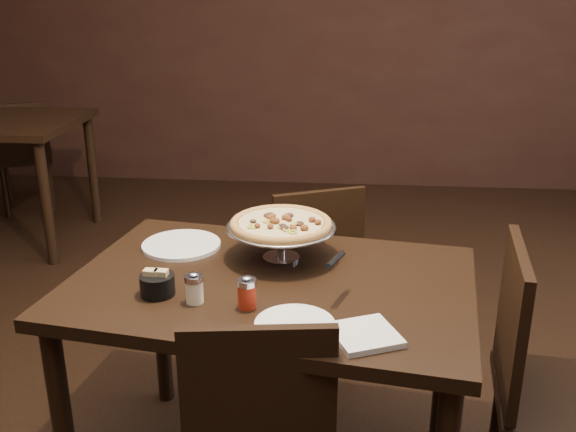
{
  "coord_description": "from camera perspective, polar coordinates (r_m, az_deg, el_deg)",
  "views": [
    {
      "loc": [
        0.17,
        -1.87,
        1.64
      ],
      "look_at": [
        0.01,
        -0.02,
        0.97
      ],
      "focal_mm": 40.0,
      "sensor_mm": 36.0,
      "label": 1
    }
  ],
  "objects": [
    {
      "name": "room",
      "position": [
        1.91,
        1.8,
        12.73
      ],
      "size": [
        6.04,
        7.04,
        2.84
      ],
      "color": "black",
      "rests_on": "ground"
    },
    {
      "name": "dining_table",
      "position": [
        2.05,
        -1.53,
        -8.25
      ],
      "size": [
        1.35,
        1.0,
        0.77
      ],
      "rotation": [
        0.0,
        0.0,
        -0.15
      ],
      "color": "black",
      "rests_on": "ground"
    },
    {
      "name": "pizza_stand",
      "position": [
        2.11,
        -0.62,
        -0.73
      ],
      "size": [
        0.36,
        0.36,
        0.15
      ],
      "color": "#B4B3BB",
      "rests_on": "dining_table"
    },
    {
      "name": "parmesan_shaker",
      "position": [
        1.87,
        -8.33,
        -6.36
      ],
      "size": [
        0.05,
        0.05,
        0.1
      ],
      "color": "#FCEEC4",
      "rests_on": "dining_table"
    },
    {
      "name": "pepper_flake_shaker",
      "position": [
        1.83,
        -3.67,
        -6.81
      ],
      "size": [
        0.06,
        0.06,
        0.1
      ],
      "color": "maroon",
      "rests_on": "dining_table"
    },
    {
      "name": "packet_caddy",
      "position": [
        1.94,
        -11.55,
        -5.94
      ],
      "size": [
        0.1,
        0.1,
        0.08
      ],
      "rotation": [
        0.0,
        0.0,
        -0.08
      ],
      "color": "black",
      "rests_on": "dining_table"
    },
    {
      "name": "napkin_stack",
      "position": [
        1.71,
        6.83,
        -10.45
      ],
      "size": [
        0.21,
        0.21,
        0.02
      ],
      "primitive_type": "cube",
      "rotation": [
        0.0,
        0.0,
        0.41
      ],
      "color": "white",
      "rests_on": "dining_table"
    },
    {
      "name": "plate_left",
      "position": [
        2.28,
        -9.45,
        -2.56
      ],
      "size": [
        0.27,
        0.27,
        0.01
      ],
      "primitive_type": "cylinder",
      "color": "white",
      "rests_on": "dining_table"
    },
    {
      "name": "plate_near",
      "position": [
        1.75,
        0.6,
        -9.62
      ],
      "size": [
        0.22,
        0.22,
        0.01
      ],
      "primitive_type": "cylinder",
      "color": "white",
      "rests_on": "dining_table"
    },
    {
      "name": "serving_spatula",
      "position": [
        1.85,
        4.24,
        -3.95
      ],
      "size": [
        0.14,
        0.14,
        0.02
      ],
      "rotation": [
        0.0,
        0.0,
        -0.36
      ],
      "color": "#B4B3BB",
      "rests_on": "pizza_stand"
    },
    {
      "name": "chair_far",
      "position": [
        2.84,
        1.9,
        -4.57
      ],
      "size": [
        0.52,
        0.52,
        0.85
      ],
      "rotation": [
        0.0,
        0.0,
        3.55
      ],
      "color": "black",
      "rests_on": "ground"
    },
    {
      "name": "chair_side",
      "position": [
        2.17,
        21.96,
        -13.37
      ],
      "size": [
        0.48,
        0.48,
        0.92
      ],
      "rotation": [
        0.0,
        0.0,
        1.44
      ],
      "color": "black",
      "rests_on": "ground"
    },
    {
      "name": "bg_chair_far",
      "position": [
        5.19,
        -22.46,
        5.27
      ],
      "size": [
        0.52,
        0.52,
        0.84
      ],
      "rotation": [
        0.0,
        0.0,
        3.57
      ],
      "color": "black",
      "rests_on": "ground"
    }
  ]
}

